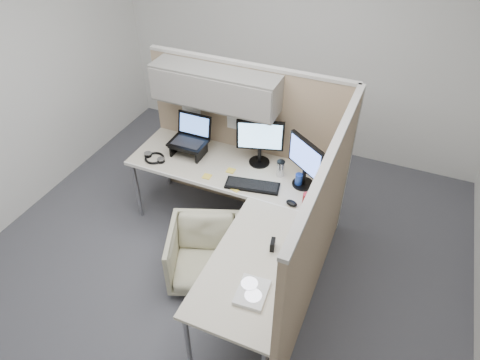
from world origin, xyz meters
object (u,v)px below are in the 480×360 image
at_px(desk, 237,203).
at_px(monitor_left, 260,139).
at_px(office_chair, 205,252).
at_px(keyboard, 252,186).

relative_size(desk, monitor_left, 4.29).
xyz_separation_m(office_chair, keyboard, (0.23, 0.55, 0.43)).
bearing_deg(monitor_left, desk, -104.59).
bearing_deg(desk, office_chair, -117.71).
distance_m(desk, keyboard, 0.23).
distance_m(monitor_left, keyboard, 0.45).
height_order(desk, office_chair, desk).
xyz_separation_m(office_chair, monitor_left, (0.16, 0.90, 0.69)).
relative_size(office_chair, monitor_left, 1.35).
bearing_deg(office_chair, monitor_left, 59.19).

